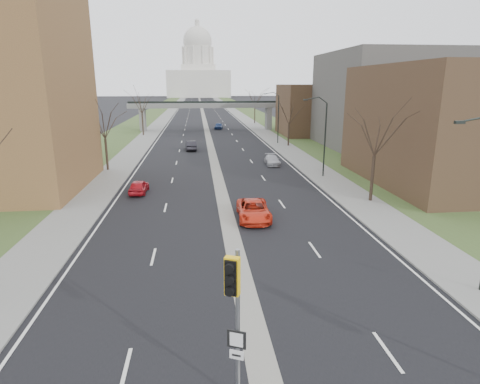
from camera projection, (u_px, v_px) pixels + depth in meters
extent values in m
cube|color=black|center=(202.00, 111.00, 157.20)|extent=(20.00, 600.00, 0.01)
cube|color=gray|center=(202.00, 111.00, 157.20)|extent=(1.20, 600.00, 0.02)
cube|color=gray|center=(233.00, 110.00, 158.41)|extent=(4.00, 600.00, 0.12)
cube|color=gray|center=(171.00, 111.00, 155.96)|extent=(4.00, 600.00, 0.12)
cube|color=#364921|center=(248.00, 110.00, 159.03)|extent=(8.00, 600.00, 0.10)
cube|color=#364921|center=(156.00, 111.00, 155.35)|extent=(8.00, 600.00, 0.10)
cube|color=#503925|center=(454.00, 126.00, 40.97)|extent=(16.00, 20.00, 12.00)
cube|color=#52504B|center=(386.00, 101.00, 64.03)|extent=(18.00, 22.00, 15.00)
cube|color=#503925|center=(316.00, 110.00, 81.35)|extent=(14.00, 14.00, 10.00)
cube|color=slate|center=(143.00, 120.00, 87.92)|extent=(1.20, 2.50, 5.00)
cube|color=slate|center=(268.00, 119.00, 90.78)|extent=(1.20, 2.50, 5.00)
cube|color=slate|center=(206.00, 105.00, 88.57)|extent=(34.00, 3.00, 1.00)
cube|color=black|center=(206.00, 102.00, 88.39)|extent=(34.00, 0.15, 0.50)
cube|color=silver|center=(199.00, 84.00, 317.78)|extent=(48.00, 42.00, 20.00)
cube|color=silver|center=(198.00, 68.00, 314.65)|extent=(26.00, 26.00, 5.00)
cylinder|color=silver|center=(198.00, 56.00, 312.30)|extent=(22.00, 22.00, 14.00)
sphere|color=silver|center=(198.00, 41.00, 309.43)|extent=(22.00, 22.00, 22.00)
cylinder|color=silver|center=(197.00, 25.00, 306.43)|extent=(3.60, 3.60, 4.50)
cube|color=black|center=(461.00, 122.00, 17.73)|extent=(0.45, 0.18, 0.14)
cylinder|color=black|center=(325.00, 140.00, 44.06)|extent=(0.16, 0.16, 8.00)
cube|color=black|center=(306.00, 100.00, 42.69)|extent=(0.45, 0.18, 0.14)
cylinder|color=black|center=(278.00, 120.00, 69.02)|extent=(0.16, 0.16, 8.00)
cube|color=black|center=(265.00, 94.00, 67.65)|extent=(0.45, 0.18, 0.14)
cylinder|color=#382B21|center=(107.00, 154.00, 47.84)|extent=(0.28, 0.28, 3.75)
cylinder|color=#382B21|center=(143.00, 124.00, 80.41)|extent=(0.28, 0.28, 4.25)
cylinder|color=#382B21|center=(372.00, 178.00, 35.10)|extent=(0.28, 0.28, 4.00)
cylinder|color=#382B21|center=(289.00, 135.00, 66.85)|extent=(0.28, 0.28, 3.50)
cylinder|color=#382B21|center=(255.00, 115.00, 105.15)|extent=(0.28, 0.28, 4.25)
cylinder|color=gray|center=(238.00, 328.00, 12.60)|extent=(0.14, 0.14, 5.36)
cube|color=yellow|center=(232.00, 276.00, 11.58)|extent=(0.56, 0.55, 1.19)
cube|color=black|center=(238.00, 337.00, 12.68)|extent=(0.58, 0.28, 0.62)
cube|color=silver|center=(238.00, 352.00, 12.83)|extent=(0.44, 0.22, 0.31)
imported|color=#B2141E|center=(139.00, 187.00, 38.22)|extent=(1.69, 3.87, 1.30)
imported|color=black|center=(191.00, 145.00, 63.23)|extent=(1.88, 4.59, 1.48)
imported|color=red|center=(254.00, 210.00, 30.84)|extent=(2.56, 5.26, 1.44)
imported|color=#A8A9B0|center=(272.00, 160.00, 51.68)|extent=(1.83, 4.24, 1.22)
imported|color=navy|center=(219.00, 126.00, 92.73)|extent=(2.27, 4.45, 1.45)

